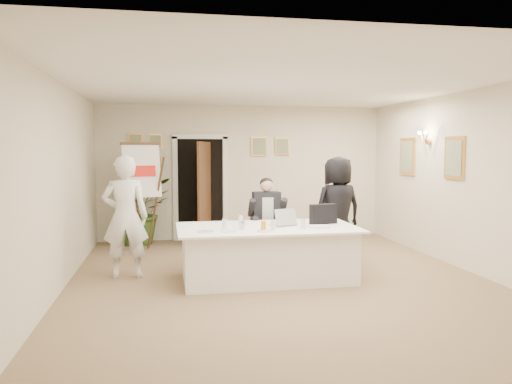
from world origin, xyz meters
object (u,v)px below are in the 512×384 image
Objects in this scene: standing_man at (125,217)px; steel_jug at (243,225)px; laptop at (284,216)px; conference_table at (267,253)px; standing_woman at (338,209)px; seated_man at (267,220)px; flip_chart at (141,202)px; potted_palm at (140,210)px; laptop_bag at (323,214)px; paper_stack at (319,227)px; oj_glass at (263,226)px.

standing_man reaches higher than steel_jug.
laptop is at bearing 170.92° from standing_man.
standing_woman is (1.42, 1.00, 0.49)m from conference_table.
seated_man is 0.73× the size of flip_chart.
standing_man is 1.35× the size of potted_palm.
conference_table is 3.14m from flip_chart.
seated_man reaches higher than laptop_bag.
laptop is 0.84× the size of laptop_bag.
paper_stack is (2.73, -0.68, -0.11)m from standing_man.
laptop_bag is 3.27× the size of oj_glass.
seated_man reaches higher than steel_jug.
laptop_bag is 3.86× the size of steel_jug.
steel_jug is (1.57, -3.34, 0.16)m from potted_palm.
flip_chart is (-1.90, 2.44, 0.52)m from conference_table.
standing_man is 2.82m from paper_stack.
oj_glass is at bearing -89.67° from seated_man.
seated_man is 5.00× the size of paper_stack.
standing_woman is at bearing 59.47° from paper_stack.
conference_table is at bearing -52.20° from flip_chart.
standing_man is 2.71m from potted_palm.
standing_man reaches higher than laptop_bag.
seated_man reaches higher than laptop.
conference_table is 23.47× the size of steel_jug.
standing_man is at bearing 158.76° from steel_jug.
potted_palm reaches higher than laptop.
standing_woman is 2.15m from steel_jug.
potted_palm is at bearing 117.65° from laptop_bag.
potted_palm is at bearing 117.74° from oj_glass.
standing_man is 16.43× the size of steel_jug.
standing_man is at bearing 152.24° from laptop.
seated_man is 13.08× the size of steel_jug.
standing_woman reaches higher than potted_palm.
conference_table is 8.98× the size of paper_stack.
paper_stack is at bearing -51.76° from potted_palm.
flip_chart is at bearing -33.94° from standing_woman.
steel_jug is (-0.39, -0.17, 0.44)m from conference_table.
conference_table is 1.93× the size of potted_palm.
laptop is at bearing -47.32° from flip_chart.
seated_man is 1.18m from laptop_bag.
seated_man reaches higher than potted_palm.
standing_woman is at bearing 32.96° from steel_jug.
steel_jug is at bearing -176.26° from laptop.
laptop_bag is at bearing 7.63° from conference_table.
flip_chart is 1.98m from standing_man.
standing_man is (-2.03, 0.46, 0.51)m from conference_table.
steel_jug reaches higher than conference_table.
seated_man is 11.07× the size of oj_glass.
laptop is 1.25× the size of paper_stack.
laptop is (2.16, -2.35, 0.00)m from flip_chart.
laptop_bag reaches higher than paper_stack.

